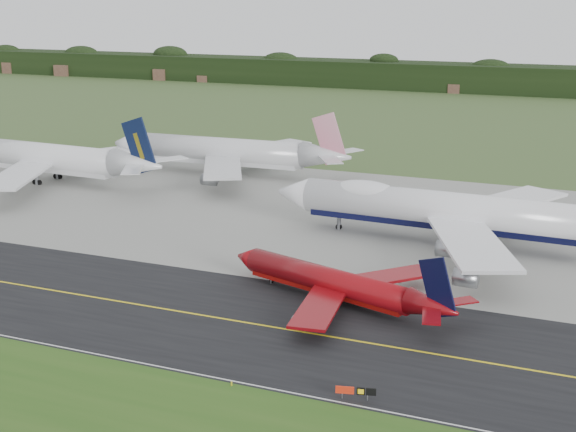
# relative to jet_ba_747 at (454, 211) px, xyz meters

# --- Properties ---
(ground) EXTENTS (600.00, 600.00, 0.00)m
(ground) POSITION_rel_jet_ba_747_xyz_m (-18.77, -40.79, -5.83)
(ground) COLOR #375226
(ground) RESTS_ON ground
(taxiway) EXTENTS (400.00, 32.00, 0.02)m
(taxiway) POSITION_rel_jet_ba_747_xyz_m (-18.77, -44.79, -5.82)
(taxiway) COLOR black
(taxiway) RESTS_ON ground
(apron) EXTENTS (400.00, 78.00, 0.01)m
(apron) POSITION_rel_jet_ba_747_xyz_m (-18.77, 10.21, -5.82)
(apron) COLOR gray
(apron) RESTS_ON ground
(taxiway_centreline) EXTENTS (400.00, 0.40, 0.00)m
(taxiway_centreline) POSITION_rel_jet_ba_747_xyz_m (-18.77, -44.79, -5.80)
(taxiway_centreline) COLOR yellow
(taxiway_centreline) RESTS_ON taxiway
(taxiway_edge_line) EXTENTS (400.00, 0.25, 0.00)m
(taxiway_edge_line) POSITION_rel_jet_ba_747_xyz_m (-18.77, -60.29, -5.80)
(taxiway_edge_line) COLOR silver
(taxiway_edge_line) RESTS_ON taxiway
(horizon_treeline) EXTENTS (700.00, 25.00, 12.00)m
(horizon_treeline) POSITION_rel_jet_ba_747_xyz_m (-18.77, 232.97, -0.36)
(horizon_treeline) COLOR black
(horizon_treeline) RESTS_ON ground
(jet_ba_747) EXTENTS (68.06, 56.39, 17.12)m
(jet_ba_747) POSITION_rel_jet_ba_747_xyz_m (0.00, 0.00, 0.00)
(jet_ba_747) COLOR white
(jet_ba_747) RESTS_ON ground
(jet_red_737) EXTENTS (36.72, 29.20, 10.13)m
(jet_red_737) POSITION_rel_jet_ba_747_xyz_m (-9.22, -33.61, -3.03)
(jet_red_737) COLOR maroon
(jet_red_737) RESTS_ON ground
(jet_navy_gold) EXTENTS (64.53, 56.20, 16.66)m
(jet_navy_gold) POSITION_rel_jet_ba_747_xyz_m (-96.10, 12.54, -0.35)
(jet_navy_gold) COLOR white
(jet_navy_gold) RESTS_ON ground
(jet_star_tail) EXTENTS (61.49, 51.53, 16.24)m
(jet_star_tail) POSITION_rel_jet_ba_747_xyz_m (-60.93, 35.46, -0.41)
(jet_star_tail) COLOR silver
(jet_star_tail) RESTS_ON ground
(taxiway_sign) EXTENTS (4.20, 1.18, 1.43)m
(taxiway_sign) POSITION_rel_jet_ba_747_xyz_m (1.56, -59.07, -4.82)
(taxiway_sign) COLOR slate
(taxiway_sign) RESTS_ON ground
(edge_marker_center) EXTENTS (0.16, 0.16, 0.50)m
(edge_marker_center) POSITION_rel_jet_ba_747_xyz_m (-11.93, -61.29, -5.58)
(edge_marker_center) COLOR yellow
(edge_marker_center) RESTS_ON ground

